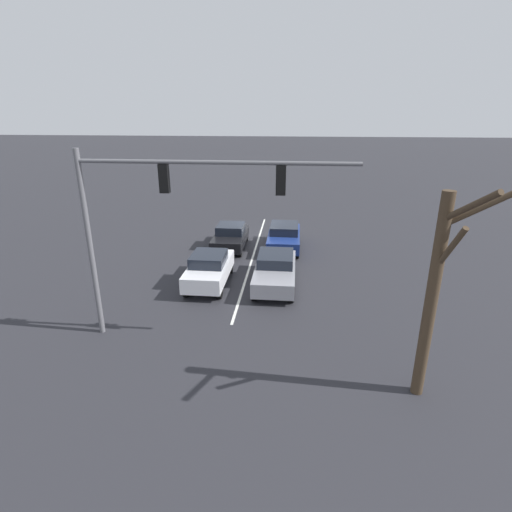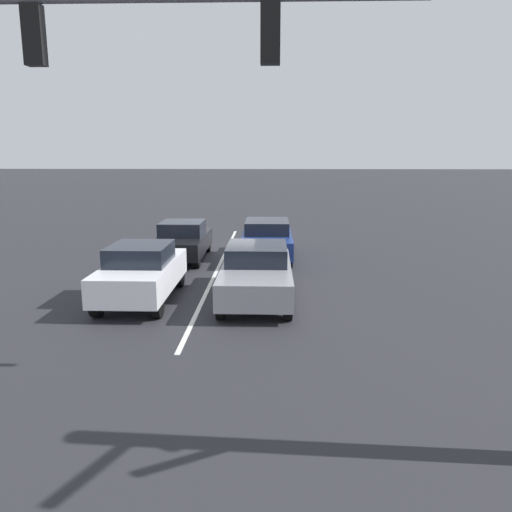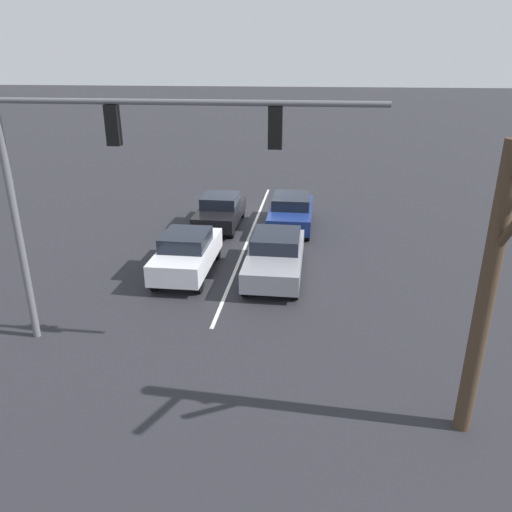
{
  "view_description": "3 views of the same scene",
  "coord_description": "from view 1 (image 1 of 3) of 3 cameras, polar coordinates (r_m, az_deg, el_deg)",
  "views": [
    {
      "loc": [
        -2.39,
        24.76,
        8.05
      ],
      "look_at": [
        -0.63,
        7.2,
        1.67
      ],
      "focal_mm": 28.0,
      "sensor_mm": 36.0,
      "label": 1
    },
    {
      "loc": [
        -1.94,
        20.42,
        4.07
      ],
      "look_at": [
        -1.48,
        6.06,
        1.12
      ],
      "focal_mm": 35.0,
      "sensor_mm": 36.0,
      "label": 2
    },
    {
      "loc": [
        -2.9,
        23.45,
        7.48
      ],
      "look_at": [
        -0.99,
        8.08,
        1.29
      ],
      "focal_mm": 35.0,
      "sensor_mm": 36.0,
      "label": 3
    }
  ],
  "objects": [
    {
      "name": "ground_plane",
      "position": [
        26.14,
        0.2,
        1.96
      ],
      "size": [
        240.0,
        240.0,
        0.0
      ],
      "primitive_type": "plane",
      "color": "#28282D"
    },
    {
      "name": "lane_stripe_left_divider",
      "position": [
        23.87,
        -0.36,
        0.2
      ],
      "size": [
        0.12,
        16.82,
        0.01
      ],
      "primitive_type": "cube",
      "color": "silver",
      "rests_on": "ground_plane"
    },
    {
      "name": "car_gray_leftlane_front",
      "position": [
        19.55,
        2.76,
        -1.96
      ],
      "size": [
        1.93,
        4.77,
        1.52
      ],
      "color": "gray",
      "rests_on": "ground_plane"
    },
    {
      "name": "car_white_midlane_front",
      "position": [
        19.67,
        -6.7,
        -1.77
      ],
      "size": [
        1.81,
        4.26,
        1.62
      ],
      "color": "silver",
      "rests_on": "ground_plane"
    },
    {
      "name": "car_black_midlane_second",
      "position": [
        24.96,
        -3.65,
        2.83
      ],
      "size": [
        1.85,
        4.23,
        1.48
      ],
      "color": "black",
      "rests_on": "ground_plane"
    },
    {
      "name": "car_navy_leftlane_second",
      "position": [
        24.84,
        4.03,
        2.84
      ],
      "size": [
        1.92,
        4.55,
        1.51
      ],
      "color": "navy",
      "rests_on": "ground_plane"
    },
    {
      "name": "traffic_signal_gantry",
      "position": [
        14.06,
        -13.56,
        6.99
      ],
      "size": [
        9.44,
        0.37,
        6.93
      ],
      "color": "slate",
      "rests_on": "ground_plane"
    },
    {
      "name": "bare_tree_near",
      "position": [
        12.06,
        24.36,
        -4.39
      ],
      "size": [
        1.88,
        1.72,
        6.5
      ],
      "color": "#423323",
      "rests_on": "ground_plane"
    }
  ]
}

